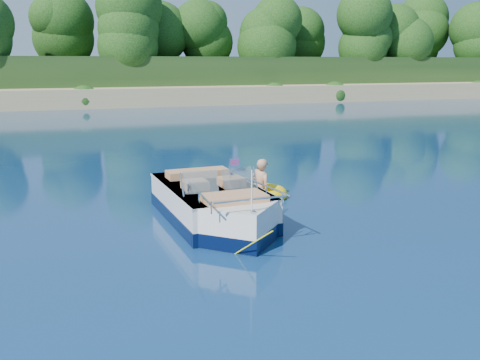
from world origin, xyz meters
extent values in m
plane|color=#0A1E4B|center=(0.00, 0.00, 0.00)|extent=(160.00, 160.00, 0.00)
cube|color=tan|center=(0.00, 38.00, 0.50)|extent=(170.00, 8.00, 2.00)
cube|color=#173515|center=(0.00, 65.00, 1.00)|extent=(170.00, 56.00, 6.00)
cylinder|color=black|center=(0.00, 42.00, 3.30)|extent=(0.44, 0.44, 3.60)
sphere|color=black|center=(0.00, 42.00, 6.72)|extent=(5.94, 5.94, 5.94)
cylinder|color=black|center=(20.00, 40.00, 2.80)|extent=(0.44, 0.44, 2.60)
sphere|color=black|center=(20.00, 40.00, 5.27)|extent=(4.29, 4.29, 4.29)
cube|color=silver|center=(0.77, 3.09, 0.29)|extent=(2.08, 3.72, 1.01)
cube|color=silver|center=(0.84, 1.37, 0.29)|extent=(1.92, 1.92, 1.01)
cube|color=black|center=(0.77, 3.09, 0.15)|extent=(2.11, 3.76, 0.29)
cube|color=black|center=(0.84, 1.37, 0.15)|extent=(1.96, 1.96, 0.29)
cube|color=tan|center=(0.76, 3.38, 0.58)|extent=(1.65, 2.61, 0.10)
cube|color=silver|center=(0.77, 3.09, 0.77)|extent=(2.12, 3.72, 0.06)
cube|color=black|center=(0.68, 5.08, 0.34)|extent=(0.54, 0.36, 0.87)
cube|color=#8C9EA5|center=(0.37, 2.40, 1.05)|extent=(0.77, 0.33, 0.47)
cube|color=#8C9EA5|center=(1.23, 2.44, 1.05)|extent=(0.78, 0.39, 0.47)
cube|color=tan|center=(0.35, 2.83, 0.80)|extent=(0.55, 0.55, 0.39)
cube|color=tan|center=(1.21, 2.87, 0.80)|extent=(0.55, 0.55, 0.39)
cube|color=tan|center=(0.73, 4.05, 0.80)|extent=(1.52, 0.59, 0.37)
cube|color=tan|center=(0.84, 1.55, 0.78)|extent=(1.30, 0.78, 0.33)
cylinder|color=silver|center=(0.88, 0.64, 1.21)|extent=(0.03, 0.03, 0.82)
cube|color=red|center=(1.15, 2.43, 1.43)|extent=(0.21, 0.02, 0.13)
cube|color=silver|center=(0.88, 0.59, 0.83)|extent=(0.10, 0.06, 0.05)
cylinder|color=yellow|center=(0.75, 0.25, 0.34)|extent=(0.42, 0.97, 0.74)
torus|color=yellow|center=(2.62, 4.57, 0.09)|extent=(1.77, 1.77, 0.37)
torus|color=red|center=(2.62, 4.57, 0.11)|extent=(1.46, 1.46, 0.12)
imported|color=tan|center=(2.56, 4.57, 0.00)|extent=(0.76, 0.95, 1.70)
camera|label=1|loc=(-2.52, -8.40, 3.57)|focal=40.00mm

